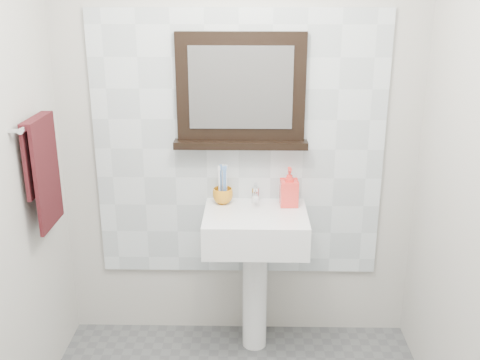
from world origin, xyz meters
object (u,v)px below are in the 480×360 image
Objects in this scene: pedestal_sink at (255,243)px; soap_dispenser at (289,187)px; toothbrush_cup at (223,196)px; framed_mirror at (241,94)px; hand_towel at (42,164)px.

soap_dispenser is (0.18, 0.10, 0.29)m from pedestal_sink.
framed_mirror is at bearing 32.49° from toothbrush_cup.
pedestal_sink is 0.81m from framed_mirror.
framed_mirror reaches higher than soap_dispenser.
framed_mirror is (-0.08, 0.19, 0.79)m from pedestal_sink.
hand_towel is at bearing -157.45° from framed_mirror.
hand_towel is (-0.95, -0.40, -0.28)m from framed_mirror.
hand_towel is (-1.22, -0.31, 0.22)m from soap_dispenser.
pedestal_sink reaches higher than toothbrush_cup.
hand_towel is at bearing -168.59° from pedestal_sink.
soap_dispenser is at bearing -17.97° from framed_mirror.
soap_dispenser is at bearing 14.26° from hand_towel.
framed_mirror is (-0.27, 0.09, 0.49)m from soap_dispenser.
framed_mirror is 1.32× the size of hand_towel.
pedestal_sink is 1.33× the size of framed_mirror.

